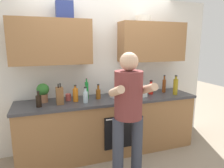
# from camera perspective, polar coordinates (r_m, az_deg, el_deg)

# --- Properties ---
(ground_plane) EXTENTS (12.00, 12.00, 0.00)m
(ground_plane) POSITION_cam_1_polar(r_m,az_deg,el_deg) (3.57, -0.68, -18.12)
(ground_plane) COLOR gray
(back_wall_unit) EXTENTS (4.00, 0.38, 2.50)m
(back_wall_unit) POSITION_cam_1_polar(r_m,az_deg,el_deg) (3.37, -2.27, 6.93)
(back_wall_unit) COLOR silver
(back_wall_unit) RESTS_ON ground
(counter) EXTENTS (2.84, 0.67, 0.90)m
(counter) POSITION_cam_1_polar(r_m,az_deg,el_deg) (3.37, -0.69, -11.42)
(counter) COLOR olive
(counter) RESTS_ON ground
(person_standing) EXTENTS (0.49, 0.45, 1.66)m
(person_standing) POSITION_cam_1_polar(r_m,az_deg,el_deg) (2.49, 4.62, -6.84)
(person_standing) COLOR #383D4C
(person_standing) RESTS_ON ground
(bottle_soy) EXTENTS (0.07, 0.07, 0.23)m
(bottle_soy) POSITION_cam_1_polar(r_m,az_deg,el_deg) (2.95, -19.88, -4.44)
(bottle_soy) COLOR black
(bottle_soy) RESTS_ON counter
(bottle_vinegar) EXTENTS (0.06, 0.06, 0.31)m
(bottle_vinegar) POSITION_cam_1_polar(r_m,az_deg,el_deg) (3.71, 14.39, -0.37)
(bottle_vinegar) COLOR brown
(bottle_vinegar) RESTS_ON counter
(bottle_oil) EXTENTS (0.08, 0.08, 0.33)m
(bottle_oil) POSITION_cam_1_polar(r_m,az_deg,el_deg) (3.59, 17.38, -0.64)
(bottle_oil) COLOR olive
(bottle_oil) RESTS_ON counter
(bottle_juice) EXTENTS (0.08, 0.08, 0.25)m
(bottle_juice) POSITION_cam_1_polar(r_m,az_deg,el_deg) (3.08, -10.20, -2.96)
(bottle_juice) COLOR orange
(bottle_juice) RESTS_ON counter
(bottle_water) EXTENTS (0.07, 0.07, 0.24)m
(bottle_water) POSITION_cam_1_polar(r_m,az_deg,el_deg) (2.99, -7.45, -3.50)
(bottle_water) COLOR silver
(bottle_water) RESTS_ON counter
(bottle_syrup) EXTENTS (0.07, 0.07, 0.23)m
(bottle_syrup) POSITION_cam_1_polar(r_m,az_deg,el_deg) (3.18, -3.87, -2.67)
(bottle_syrup) COLOR #8C4C14
(bottle_syrup) RESTS_ON counter
(bottle_hotsauce) EXTENTS (0.08, 0.08, 0.24)m
(bottle_hotsauce) POSITION_cam_1_polar(r_m,az_deg,el_deg) (3.54, 10.85, -1.18)
(bottle_hotsauce) COLOR red
(bottle_hotsauce) RESTS_ON counter
(bottle_soda) EXTENTS (0.05, 0.05, 0.32)m
(bottle_soda) POSITION_cam_1_polar(r_m,az_deg,el_deg) (3.20, -7.09, -1.72)
(bottle_soda) COLOR #198C33
(bottle_soda) RESTS_ON counter
(cup_ceramic) EXTENTS (0.08, 0.08, 0.10)m
(cup_ceramic) POSITION_cam_1_polar(r_m,az_deg,el_deg) (3.16, -12.14, -3.65)
(cup_ceramic) COLOR #BF4C47
(cup_ceramic) RESTS_ON counter
(mixing_bowl) EXTENTS (0.21, 0.21, 0.08)m
(mixing_bowl) POSITION_cam_1_polar(r_m,az_deg,el_deg) (3.29, 1.10, -3.00)
(mixing_bowl) COLOR silver
(mixing_bowl) RESTS_ON counter
(knife_block) EXTENTS (0.10, 0.14, 0.30)m
(knife_block) POSITION_cam_1_polar(r_m,az_deg,el_deg) (3.00, -14.46, -3.20)
(knife_block) COLOR brown
(knife_block) RESTS_ON counter
(potted_herb) EXTENTS (0.18, 0.18, 0.28)m
(potted_herb) POSITION_cam_1_polar(r_m,az_deg,el_deg) (3.14, -18.79, -2.05)
(potted_herb) COLOR #9E6647
(potted_herb) RESTS_ON counter
(grocery_bag_produce) EXTENTS (0.22, 0.21, 0.19)m
(grocery_bag_produce) POSITION_cam_1_polar(r_m,az_deg,el_deg) (3.34, 7.62, -1.90)
(grocery_bag_produce) COLOR silver
(grocery_bag_produce) RESTS_ON counter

